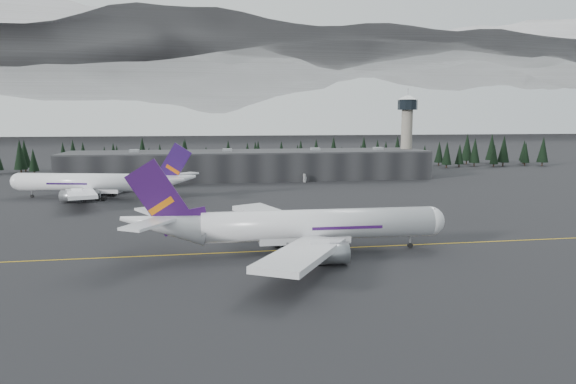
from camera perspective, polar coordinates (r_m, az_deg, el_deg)
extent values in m
plane|color=black|center=(109.79, 1.71, -6.14)|extent=(1400.00, 1400.00, 0.00)
cube|color=gold|center=(107.89, 1.92, -6.39)|extent=(400.00, 0.40, 0.02)
cube|color=black|center=(231.25, -4.25, 2.94)|extent=(160.00, 30.00, 12.00)
cube|color=#333335|center=(230.75, -4.27, 4.50)|extent=(160.00, 30.00, 0.60)
cylinder|color=gray|center=(251.48, 13.02, 5.46)|extent=(5.20, 5.20, 32.00)
cylinder|color=black|center=(251.30, 13.15, 9.39)|extent=(9.20, 9.20, 4.50)
cone|color=silver|center=(251.41, 13.17, 10.18)|extent=(10.00, 10.00, 2.00)
cube|color=black|center=(267.87, -4.97, 3.98)|extent=(360.00, 20.00, 15.00)
cylinder|color=silver|center=(105.14, 3.48, -3.61)|extent=(47.66, 7.03, 6.20)
sphere|color=silver|center=(112.40, 15.45, -3.12)|extent=(6.20, 6.20, 6.20)
cone|color=silver|center=(103.23, -13.65, -3.53)|extent=(17.47, 6.50, 8.98)
cube|color=silver|center=(119.95, -1.00, -2.92)|extent=(20.53, 29.57, 2.65)
cylinder|color=#919499|center=(115.77, 2.42, -4.23)|extent=(6.79, 4.04, 3.93)
cube|color=silver|center=(89.07, 1.67, -6.87)|extent=(21.28, 29.35, 2.65)
cylinder|color=#919499|center=(96.12, 4.74, -6.85)|extent=(6.79, 4.04, 3.93)
cube|color=#31104C|center=(102.36, -14.04, -0.64)|extent=(13.10, 0.74, 15.40)
cube|color=orange|center=(102.58, -13.89, -1.49)|extent=(5.05, 0.67, 3.79)
cube|color=silver|center=(109.23, -14.46, -2.14)|extent=(9.58, 12.20, 0.52)
cube|color=silver|center=(97.12, -15.22, -3.45)|extent=(9.84, 12.15, 0.52)
cylinder|color=black|center=(111.68, 13.42, -5.29)|extent=(0.52, 0.52, 3.10)
cylinder|color=black|center=(109.33, -0.77, -5.36)|extent=(0.52, 0.52, 3.10)
cylinder|color=black|center=(100.40, -0.06, -6.59)|extent=(0.52, 0.52, 3.10)
cylinder|color=white|center=(187.76, -21.60, 1.02)|extent=(46.59, 16.63, 6.06)
sphere|color=white|center=(198.88, -27.65, 1.03)|extent=(6.06, 6.06, 6.06)
cone|color=white|center=(176.71, -12.72, 1.28)|extent=(17.90, 9.81, 8.77)
cube|color=white|center=(171.37, -21.99, -0.18)|extent=(14.96, 29.41, 2.59)
cylinder|color=gray|center=(179.22, -22.93, -0.44)|extent=(7.27, 5.25, 3.84)
cube|color=white|center=(199.71, -18.09, 1.13)|extent=(24.76, 26.57, 2.59)
cylinder|color=gray|center=(197.24, -20.30, 0.43)|extent=(7.27, 5.25, 3.84)
cube|color=#27104C|center=(176.03, -12.62, 2.94)|extent=(12.56, 3.45, 15.04)
cube|color=#C7530B|center=(176.23, -12.66, 2.45)|extent=(4.92, 1.69, 3.70)
cube|color=white|center=(170.21, -12.67, 1.50)|extent=(7.53, 11.94, 0.50)
cube|color=white|center=(181.77, -11.58, 1.95)|extent=(10.93, 11.19, 0.50)
cylinder|color=black|center=(197.28, -26.57, -0.13)|extent=(0.50, 0.50, 3.03)
cylinder|color=black|center=(181.23, -20.14, -0.43)|extent=(0.50, 0.50, 3.03)
cylinder|color=black|center=(189.47, -19.02, -0.02)|extent=(0.50, 0.50, 3.03)
imported|color=#BABABC|center=(213.12, -15.31, 0.82)|extent=(4.65, 6.34, 1.60)
imported|color=silver|center=(218.50, 1.90, 1.24)|extent=(4.11, 2.71, 1.30)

